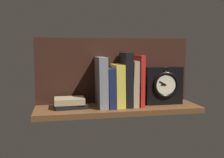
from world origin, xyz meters
TOP-DOWN VIEW (x-y plane):
  - ground_plane at (0.00, 0.00)cm, footprint 78.39×22.09cm
  - back_panel at (0.00, 10.45)cm, footprint 78.39×1.20cm
  - book_gray_chess at (-8.02, 1.48)cm, footprint 4.32×16.49cm
  - book_navy_bierce at (-4.09, 1.48)cm, footprint 3.81×16.73cm
  - book_yellow_seinlanguage at (-0.05, 1.48)cm, footprint 4.56×15.03cm
  - book_black_skeptic at (4.09, 1.48)cm, footprint 3.81×14.75cm
  - book_tan_shortstories at (7.63, 1.48)cm, footprint 3.56×13.49cm
  - book_red_requiem at (10.42, 1.48)cm, footprint 2.10×14.60cm
  - framed_clock at (23.22, 0.59)cm, footprint 18.59×6.51cm
  - book_stack_side at (-22.82, 1.51)cm, footprint 15.71×11.84cm

SIDE VIEW (x-z plane):
  - ground_plane at x=0.00cm, z-range -2.50..0.00cm
  - book_stack_side at x=-22.82cm, z-range -0.05..4.71cm
  - book_navy_bierce at x=-4.09cm, z-range -0.04..18.43cm
  - framed_clock at x=23.22cm, z-range 0.06..18.78cm
  - book_yellow_seinlanguage at x=-0.05cm, z-range -0.04..20.18cm
  - book_tan_shortstories at x=7.63cm, z-range -0.04..21.85cm
  - book_gray_chess at x=-8.02cm, z-range -0.03..23.64cm
  - book_red_requiem at x=10.42cm, z-range 0.00..24.40cm
  - book_black_skeptic at x=4.09cm, z-range -0.02..25.66cm
  - back_panel at x=0.00cm, z-range 0.00..32.85cm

